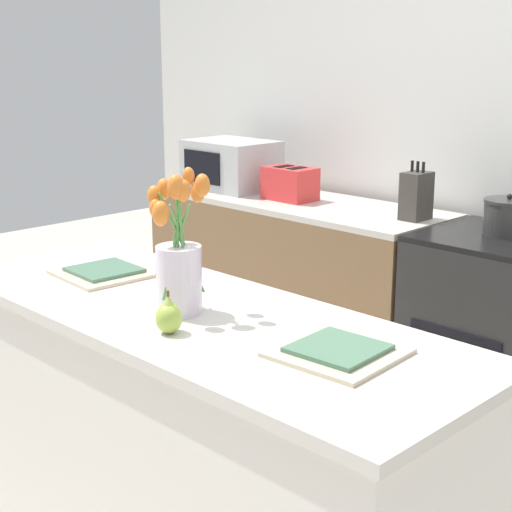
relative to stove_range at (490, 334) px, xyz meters
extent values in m
cube|color=silver|center=(-0.10, -1.60, -0.01)|extent=(1.76, 0.62, 0.88)
cube|color=beige|center=(-0.10, -1.60, 0.45)|extent=(1.80, 0.66, 0.03)
cube|color=brown|center=(-1.16, 0.00, -0.01)|extent=(1.68, 0.60, 0.86)
cube|color=beige|center=(-1.16, 0.00, 0.43)|extent=(1.68, 0.60, 0.03)
cube|color=black|center=(0.00, 0.00, -0.01)|extent=(0.60, 0.60, 0.86)
cube|color=black|center=(0.00, 0.00, 0.43)|extent=(0.60, 0.60, 0.02)
cube|color=black|center=(0.00, -0.30, -0.04)|extent=(0.42, 0.01, 0.28)
cylinder|color=silver|center=(-0.12, -1.64, 0.57)|extent=(0.13, 0.13, 0.20)
cylinder|color=#569E4C|center=(-0.10, -1.64, 0.66)|extent=(0.04, 0.01, 0.29)
ellipsoid|color=orange|center=(-0.09, -1.64, 0.83)|extent=(0.04, 0.04, 0.06)
cylinder|color=#569E4C|center=(-0.12, -1.63, 0.67)|extent=(0.09, 0.09, 0.29)
ellipsoid|color=orange|center=(-0.08, -1.58, 0.84)|extent=(0.04, 0.04, 0.06)
cylinder|color=#569E4C|center=(-0.13, -1.61, 0.66)|extent=(0.01, 0.11, 0.26)
ellipsoid|color=orange|center=(-0.13, -1.56, 0.81)|extent=(0.04, 0.04, 0.06)
cylinder|color=#569E4C|center=(-0.14, -1.61, 0.68)|extent=(0.05, 0.09, 0.32)
ellipsoid|color=orange|center=(-0.16, -1.57, 0.85)|extent=(0.03, 0.03, 0.05)
cylinder|color=#569E4C|center=(-0.15, -1.63, 0.66)|extent=(0.10, 0.02, 0.28)
ellipsoid|color=orange|center=(-0.20, -1.62, 0.82)|extent=(0.04, 0.04, 0.06)
cylinder|color=#569E4C|center=(-0.14, -1.64, 0.66)|extent=(0.10, 0.06, 0.26)
ellipsoid|color=orange|center=(-0.18, -1.67, 0.81)|extent=(0.04, 0.04, 0.06)
cylinder|color=#569E4C|center=(-0.14, -1.65, 0.64)|extent=(0.06, 0.07, 0.24)
ellipsoid|color=orange|center=(-0.16, -1.68, 0.78)|extent=(0.04, 0.04, 0.05)
cylinder|color=#569E4C|center=(-0.12, -1.67, 0.64)|extent=(0.03, 0.10, 0.23)
ellipsoid|color=orange|center=(-0.11, -1.71, 0.77)|extent=(0.05, 0.05, 0.07)
cylinder|color=#569E4C|center=(-0.11, -1.65, 0.67)|extent=(0.04, 0.03, 0.30)
ellipsoid|color=orange|center=(-0.10, -1.66, 0.84)|extent=(0.05, 0.05, 0.07)
ellipsoid|color=#9EBC47|center=(-0.01, -1.77, 0.51)|extent=(0.07, 0.07, 0.08)
cone|color=#9EBC47|center=(-0.01, -1.77, 0.56)|extent=(0.04, 0.04, 0.03)
cylinder|color=brown|center=(-0.01, -1.77, 0.58)|extent=(0.01, 0.01, 0.02)
cube|color=beige|center=(-0.61, -1.57, 0.47)|extent=(0.30, 0.30, 0.01)
cube|color=#477056|center=(-0.61, -1.57, 0.49)|extent=(0.22, 0.22, 0.01)
cube|color=beige|center=(0.41, -1.57, 0.47)|extent=(0.30, 0.30, 0.01)
cube|color=#477056|center=(0.41, -1.57, 0.49)|extent=(0.22, 0.22, 0.01)
cube|color=red|center=(-1.18, -0.02, 0.53)|extent=(0.26, 0.18, 0.17)
cube|color=black|center=(-1.22, -0.02, 0.61)|extent=(0.05, 0.11, 0.01)
cube|color=black|center=(-1.13, -0.02, 0.61)|extent=(0.05, 0.11, 0.01)
cube|color=black|center=(-1.32, -0.02, 0.55)|extent=(0.02, 0.02, 0.02)
cylinder|color=#2D2D2D|center=(0.02, 0.04, 0.51)|extent=(0.20, 0.20, 0.14)
cylinder|color=#2D2D2D|center=(0.02, 0.04, 0.59)|extent=(0.21, 0.21, 0.01)
sphere|color=black|center=(0.02, 0.04, 0.61)|extent=(0.02, 0.02, 0.02)
cube|color=#B7BABC|center=(-1.64, 0.00, 0.58)|extent=(0.48, 0.36, 0.27)
cube|color=black|center=(-1.69, -0.18, 0.58)|extent=(0.29, 0.01, 0.18)
cube|color=#3D3833|center=(-0.43, 0.03, 0.55)|extent=(0.10, 0.14, 0.22)
cylinder|color=black|center=(-0.46, 0.03, 0.69)|extent=(0.01, 0.01, 0.05)
cylinder|color=black|center=(-0.43, 0.03, 0.69)|extent=(0.01, 0.01, 0.05)
cylinder|color=black|center=(-0.40, 0.03, 0.69)|extent=(0.01, 0.01, 0.05)
camera|label=1|loc=(1.55, -3.00, 1.21)|focal=55.00mm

